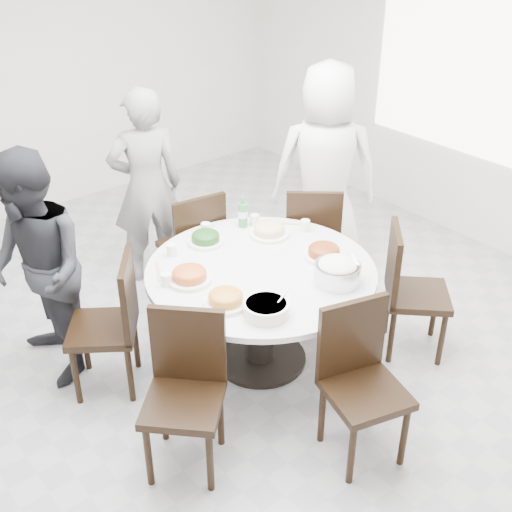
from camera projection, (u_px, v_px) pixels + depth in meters
floor at (198, 353)px, 4.59m from camera, size 6.00×6.00×0.01m
wall_back at (8, 74)px, 5.92m from camera, size 6.00×0.01×2.80m
wall_right at (479, 87)px, 5.52m from camera, size 0.01×6.00×2.80m
window at (479, 76)px, 5.46m from camera, size 0.04×2.20×1.40m
dining_table at (261, 316)px, 4.34m from camera, size 1.50×1.50×0.75m
chair_ne at (311, 237)px, 5.11m from camera, size 0.59×0.59×0.95m
chair_n at (191, 245)px, 4.99m from camera, size 0.47×0.47×0.95m
chair_nw at (102, 326)px, 4.07m from camera, size 0.59×0.59×0.95m
chair_sw at (183, 400)px, 3.48m from camera, size 0.59×0.59×0.95m
chair_s at (366, 390)px, 3.55m from camera, size 0.52×0.52×0.95m
chair_se at (418, 292)px, 4.41m from camera, size 0.59×0.59×0.95m
diner_right at (325, 171)px, 5.22m from camera, size 1.03×0.98×1.77m
diner_middle at (147, 188)px, 5.12m from camera, size 0.69×0.56×1.62m
diner_left at (36, 272)px, 4.04m from camera, size 0.67×0.82×1.59m
dish_greens at (206, 239)px, 4.43m from camera, size 0.25×0.25×0.06m
dish_pale at (269, 231)px, 4.53m from camera, size 0.28×0.28×0.08m
dish_orange at (189, 276)px, 4.00m from camera, size 0.28×0.28×0.07m
dish_redbrown at (324, 253)px, 4.26m from camera, size 0.27×0.27×0.07m
dish_tofu at (226, 300)px, 3.78m from camera, size 0.27×0.27×0.07m
rice_bowl at (337, 274)px, 3.98m from camera, size 0.29×0.29×0.12m
soup_bowl at (266, 309)px, 3.68m from camera, size 0.27×0.27×0.08m
beverage_bottle at (243, 212)px, 4.61m from camera, size 0.07×0.07×0.23m
tea_cups at (210, 228)px, 4.56m from camera, size 0.07×0.07×0.08m
chopsticks at (200, 230)px, 4.60m from camera, size 0.24×0.04×0.01m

